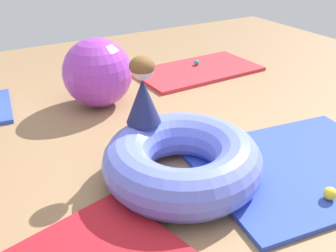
{
  "coord_description": "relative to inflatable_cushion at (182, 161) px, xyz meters",
  "views": [
    {
      "loc": [
        -1.36,
        -1.91,
        1.65
      ],
      "look_at": [
        -0.13,
        0.22,
        0.35
      ],
      "focal_mm": 41.42,
      "sensor_mm": 36.0,
      "label": 1
    }
  ],
  "objects": [
    {
      "name": "gym_mat_far_right",
      "position": [
        1.37,
        1.85,
        -0.15
      ],
      "size": [
        1.55,
        0.87,
        0.04
      ],
      "primitive_type": "cube",
      "rotation": [
        0.0,
        0.0,
        0.03
      ],
      "color": "red",
      "rests_on": "ground"
    },
    {
      "name": "play_ball_teal",
      "position": [
        1.44,
        1.98,
        -0.1
      ],
      "size": [
        0.07,
        0.07,
        0.07
      ],
      "primitive_type": "sphere",
      "color": "teal",
      "rests_on": "gym_mat_far_right"
    },
    {
      "name": "ground_plane",
      "position": [
        0.13,
        -0.02,
        -0.17
      ],
      "size": [
        8.0,
        8.0,
        0.0
      ],
      "primitive_type": "plane",
      "color": "#93704C"
    },
    {
      "name": "child_in_navy",
      "position": [
        -0.11,
        0.37,
        0.41
      ],
      "size": [
        0.28,
        0.28,
        0.5
      ],
      "rotation": [
        0.0,
        0.0,
        0.08
      ],
      "color": "navy",
      "rests_on": "inflatable_cushion"
    },
    {
      "name": "play_ball_yellow",
      "position": [
        0.7,
        -0.7,
        -0.09
      ],
      "size": [
        0.09,
        0.09,
        0.09
      ],
      "primitive_type": "sphere",
      "color": "yellow",
      "rests_on": "gym_mat_front"
    },
    {
      "name": "gym_mat_front",
      "position": [
        0.85,
        -0.33,
        -0.15
      ],
      "size": [
        1.65,
        1.38,
        0.04
      ],
      "primitive_type": "cube",
      "rotation": [
        0.0,
        0.0,
        -0.13
      ],
      "color": "#2D47B7",
      "rests_on": "ground"
    },
    {
      "name": "exercise_ball_large",
      "position": [
        -0.03,
        1.54,
        0.17
      ],
      "size": [
        0.68,
        0.68,
        0.68
      ],
      "primitive_type": "sphere",
      "color": "purple",
      "rests_on": "ground"
    },
    {
      "name": "inflatable_cushion",
      "position": [
        0.0,
        0.0,
        0.0
      ],
      "size": [
        1.12,
        1.12,
        0.34
      ],
      "primitive_type": "torus",
      "color": "#6070E5",
      "rests_on": "ground"
    }
  ]
}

